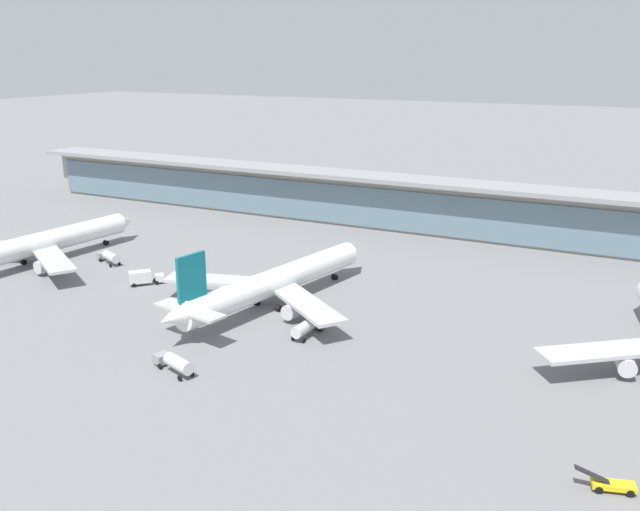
{
  "coord_description": "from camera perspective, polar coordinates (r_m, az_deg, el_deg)",
  "views": [
    {
      "loc": [
        62.99,
        -105.44,
        47.96
      ],
      "look_at": [
        0.0,
        17.86,
        7.11
      ],
      "focal_mm": 38.51,
      "sensor_mm": 36.0,
      "label": 1
    }
  ],
  "objects": [
    {
      "name": "ground_plane",
      "position": [
        131.85,
        -3.55,
        -4.93
      ],
      "size": [
        1200.0,
        1200.0,
        0.0
      ],
      "primitive_type": "plane",
      "color": "slate"
    },
    {
      "name": "airliner_left_stand",
      "position": [
        174.13,
        -22.65,
        0.82
      ],
      "size": [
        44.49,
        58.13,
        15.47
      ],
      "color": "white",
      "rests_on": "ground"
    },
    {
      "name": "airliner_centre_stand",
      "position": [
        134.65,
        -4.0,
        -2.27
      ],
      "size": [
        43.97,
        57.86,
        15.47
      ],
      "color": "white",
      "rests_on": "ground"
    },
    {
      "name": "service_truck_near_nose_yellow",
      "position": [
        88.8,
        23.06,
        -17.11
      ],
      "size": [
        6.91,
        3.16,
        2.7
      ],
      "color": "yellow",
      "rests_on": "ground"
    },
    {
      "name": "service_truck_under_wing_grey",
      "position": [
        170.08,
        -17.12,
        -0.09
      ],
      "size": [
        8.81,
        5.36,
        2.95
      ],
      "color": "gray",
      "rests_on": "ground"
    },
    {
      "name": "service_truck_mid_apron_olive",
      "position": [
        121.44,
        -1.07,
        -5.95
      ],
      "size": [
        2.9,
        8.71,
        2.95
      ],
      "color": "olive",
      "rests_on": "ground"
    },
    {
      "name": "service_truck_by_tail_white",
      "position": [
        152.56,
        -14.42,
        -1.76
      ],
      "size": [
        6.62,
        6.94,
        3.1
      ],
      "color": "silver",
      "rests_on": "ground"
    },
    {
      "name": "service_truck_on_taxiway_grey",
      "position": [
        110.49,
        -11.97,
        -8.7
      ],
      "size": [
        8.86,
        4.95,
        2.95
      ],
      "color": "gray",
      "rests_on": "ground"
    },
    {
      "name": "terminal_building",
      "position": [
        193.54,
        7.48,
        4.34
      ],
      "size": [
        264.08,
        12.8,
        15.2
      ],
      "color": "#9E998E",
      "rests_on": "ground"
    }
  ]
}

